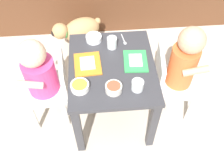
% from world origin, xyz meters
% --- Properties ---
extents(ground_plane, '(7.00, 7.00, 0.00)m').
position_xyz_m(ground_plane, '(0.00, 0.00, 0.00)').
color(ground_plane, beige).
extents(dining_table, '(0.50, 0.59, 0.47)m').
position_xyz_m(dining_table, '(0.00, 0.00, 0.38)').
color(dining_table, '#333338').
rests_on(dining_table, ground).
extents(seated_child_left, '(0.31, 0.31, 0.67)m').
position_xyz_m(seated_child_left, '(-0.41, 0.01, 0.43)').
color(seated_child_left, white).
rests_on(seated_child_left, ground).
extents(seated_child_right, '(0.31, 0.31, 0.71)m').
position_xyz_m(seated_child_right, '(0.41, -0.00, 0.45)').
color(seated_child_right, white).
rests_on(seated_child_right, ground).
extents(dog, '(0.41, 0.27, 0.31)m').
position_xyz_m(dog, '(-0.22, 0.66, 0.20)').
color(dog, tan).
rests_on(dog, ground).
extents(food_tray_left, '(0.16, 0.19, 0.02)m').
position_xyz_m(food_tray_left, '(-0.14, 0.02, 0.48)').
color(food_tray_left, orange).
rests_on(food_tray_left, dining_table).
extents(food_tray_right, '(0.15, 0.18, 0.02)m').
position_xyz_m(food_tray_right, '(0.14, 0.02, 0.48)').
color(food_tray_right, green).
rests_on(food_tray_right, dining_table).
extents(water_cup_left, '(0.06, 0.06, 0.06)m').
position_xyz_m(water_cup_left, '(0.12, -0.18, 0.50)').
color(water_cup_left, white).
rests_on(water_cup_left, dining_table).
extents(water_cup_right, '(0.06, 0.06, 0.07)m').
position_xyz_m(water_cup_right, '(0.01, 0.16, 0.50)').
color(water_cup_right, white).
rests_on(water_cup_right, dining_table).
extents(veggie_bowl_near, '(0.10, 0.10, 0.03)m').
position_xyz_m(veggie_bowl_near, '(-0.09, 0.23, 0.49)').
color(veggie_bowl_near, white).
rests_on(veggie_bowl_near, dining_table).
extents(cereal_bowl_left_side, '(0.09, 0.09, 0.04)m').
position_xyz_m(cereal_bowl_left_side, '(-0.01, -0.18, 0.49)').
color(cereal_bowl_left_side, silver).
rests_on(cereal_bowl_left_side, dining_table).
extents(cereal_bowl_right_side, '(0.10, 0.10, 0.04)m').
position_xyz_m(cereal_bowl_right_side, '(-0.18, -0.15, 0.49)').
color(cereal_bowl_right_side, white).
rests_on(cereal_bowl_right_side, dining_table).
extents(spoon_by_left_tray, '(0.03, 0.10, 0.01)m').
position_xyz_m(spoon_by_left_tray, '(0.09, 0.21, 0.48)').
color(spoon_by_left_tray, silver).
rests_on(spoon_by_left_tray, dining_table).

